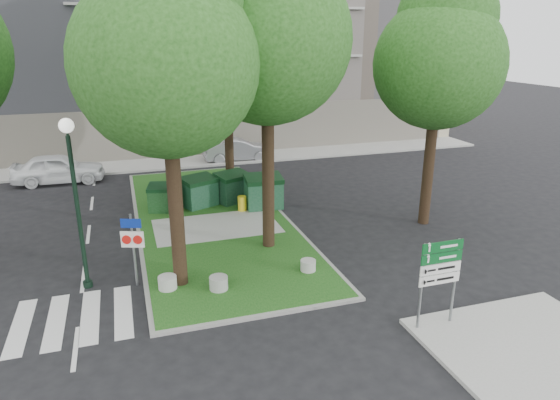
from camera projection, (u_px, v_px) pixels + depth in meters
name	position (u px, v px, depth m)	size (l,w,h in m)	color
ground	(246.00, 319.00, 14.05)	(120.00, 120.00, 0.00)	black
median_island	(212.00, 219.00, 21.40)	(6.00, 16.00, 0.12)	#184A15
median_kerb	(212.00, 219.00, 21.40)	(6.30, 16.30, 0.10)	gray
sidewalk_corner	(526.00, 345.00, 12.76)	(5.00, 4.00, 0.12)	#999993
building_sidewalk	(173.00, 163.00, 30.73)	(42.00, 3.00, 0.12)	#999993
zebra_crossing	(107.00, 313.00, 14.31)	(5.00, 3.00, 0.01)	silver
apartment_building	(153.00, 28.00, 34.97)	(41.00, 12.00, 16.00)	tan
tree_median_near_left	(168.00, 46.00, 13.62)	(5.20, 5.20, 10.53)	black
tree_median_near_right	(269.00, 22.00, 16.23)	(5.60, 5.60, 11.46)	black
tree_median_mid	(164.00, 51.00, 19.74)	(4.80, 4.80, 9.99)	black
tree_median_far	(227.00, 18.00, 22.95)	(5.80, 5.80, 11.93)	black
tree_street_right	(441.00, 51.00, 19.04)	(5.00, 5.00, 10.06)	black
dumpster_a	(164.00, 198.00, 22.10)	(1.53, 1.26, 1.24)	#0F3813
dumpster_b	(199.00, 192.00, 22.69)	(1.81, 1.57, 1.41)	#113C24
dumpster_c	(233.00, 187.00, 23.29)	(1.83, 1.59, 1.43)	black
dumpster_d	(264.00, 192.00, 22.45)	(1.71, 1.24, 1.54)	#144327
bollard_left	(167.00, 282.00, 15.41)	(0.57, 0.57, 0.41)	#ADAEA9
bollard_right	(308.00, 265.00, 16.60)	(0.51, 0.51, 0.37)	#A8A8A3
bollard_mid	(219.00, 283.00, 15.38)	(0.58, 0.58, 0.41)	#989893
litter_bin	(242.00, 203.00, 22.16)	(0.38, 0.38, 0.67)	yellow
street_lamp	(74.00, 185.00, 14.77)	(0.43, 0.43, 5.36)	black
traffic_sign_pole	(133.00, 240.00, 15.44)	(0.70, 0.27, 2.42)	slate
directional_sign	(440.00, 270.00, 13.07)	(1.22, 0.08, 2.45)	slate
car_white	(58.00, 168.00, 26.59)	(1.87, 4.64, 1.58)	white
car_silver	(238.00, 150.00, 31.26)	(1.49, 4.29, 1.41)	gray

